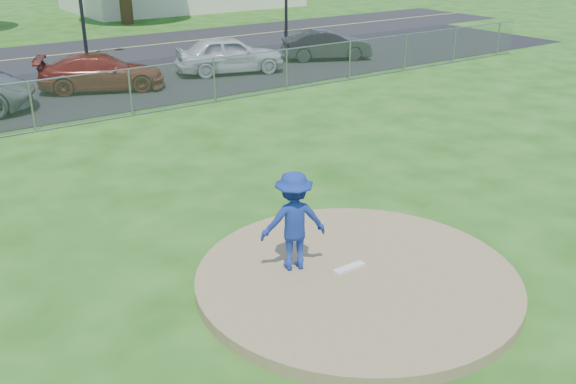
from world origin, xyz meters
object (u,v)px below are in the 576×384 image
pitcher (294,221)px  parked_car_charcoal (326,45)px  parked_car_pearl (230,55)px  parked_car_darkred (102,72)px

pitcher → parked_car_charcoal: size_ratio=0.44×
pitcher → parked_car_pearl: size_ratio=0.39×
parked_car_darkred → parked_car_pearl: (5.35, -0.11, 0.09)m
parked_car_pearl → parked_car_charcoal: (5.04, 0.01, -0.10)m
parked_car_charcoal → parked_car_pearl: bearing=114.8°
parked_car_darkred → parked_car_pearl: parked_car_pearl is taller
parked_car_darkred → parked_car_pearl: 5.35m
pitcher → parked_car_pearl: (7.59, 15.02, -0.30)m
parked_car_pearl → parked_car_darkred: bearing=105.1°
pitcher → parked_car_charcoal: pitcher is taller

